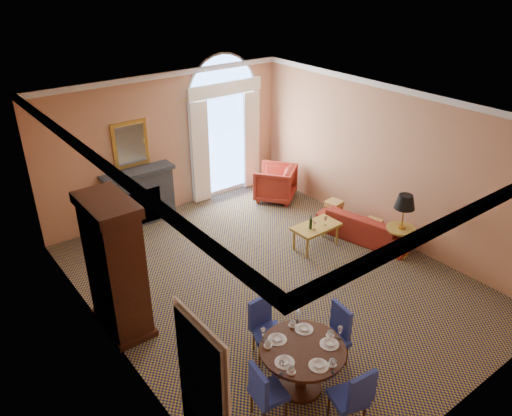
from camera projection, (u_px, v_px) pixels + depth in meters
ground at (272, 280)px, 9.28m from camera, size 7.50×7.50×0.00m
room_envelope at (249, 143)px, 8.60m from camera, size 6.04×7.52×3.45m
armoire at (116, 269)px, 7.66m from camera, size 0.65×1.16×2.28m
dining_table at (302, 358)px, 6.72m from camera, size 1.17×1.17×0.94m
dining_chair_north at (264, 323)px, 7.38m from camera, size 0.54×0.54×0.93m
dining_chair_south at (354, 395)px, 6.18m from camera, size 0.52×0.52×0.93m
dining_chair_east at (336, 332)px, 7.22m from camera, size 0.48×0.46×0.93m
dining_chair_west at (264, 391)px, 6.25m from camera, size 0.49×0.48×0.93m
sofa at (366, 225)px, 10.54m from camera, size 1.25×2.14×0.59m
armchair at (275, 183)px, 12.16m from camera, size 1.28×1.29×0.85m
coffee_table at (316, 228)px, 10.12m from camera, size 0.99×0.56×0.80m
side_table at (403, 217)px, 9.73m from camera, size 0.59×0.59×1.28m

